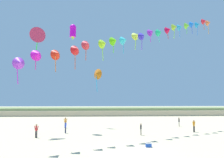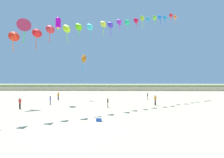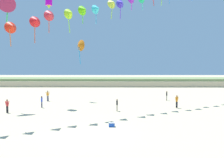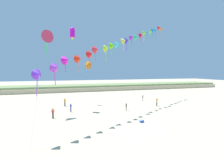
% 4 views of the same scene
% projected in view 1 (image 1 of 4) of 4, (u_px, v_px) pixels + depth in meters
% --- Properties ---
extents(ground_plane, '(240.00, 240.00, 0.00)m').
position_uv_depth(ground_plane, '(133.00, 152.00, 21.56)').
color(ground_plane, beige).
extents(dune_ridge, '(120.00, 12.98, 2.12)m').
position_uv_depth(dune_ridge, '(110.00, 111.00, 69.72)').
color(dune_ridge, '#BFAE8B').
rests_on(dune_ridge, ground).
extents(person_near_left, '(0.59, 0.23, 1.67)m').
position_uv_depth(person_near_left, '(36.00, 130.00, 29.34)').
color(person_near_left, black).
rests_on(person_near_left, ground).
extents(person_near_right, '(0.21, 0.55, 1.56)m').
position_uv_depth(person_near_right, '(141.00, 128.00, 31.33)').
color(person_near_right, '#726656').
rests_on(person_near_right, ground).
extents(person_mid_center, '(0.24, 0.54, 1.55)m').
position_uv_depth(person_mid_center, '(179.00, 121.00, 40.80)').
color(person_mid_center, '#726656').
rests_on(person_mid_center, ground).
extents(person_far_left, '(0.56, 0.39, 1.74)m').
position_uv_depth(person_far_left, '(194.00, 125.00, 34.01)').
color(person_far_left, black).
rests_on(person_far_left, ground).
extents(person_far_right, '(0.39, 0.49, 1.59)m').
position_uv_depth(person_far_right, '(66.00, 127.00, 33.08)').
color(person_far_right, '#282D4C').
rests_on(person_far_right, ground).
extents(person_far_center, '(0.60, 0.27, 1.72)m').
position_uv_depth(person_far_center, '(65.00, 122.00, 38.88)').
color(person_far_center, '#282D4C').
rests_on(person_far_center, ground).
extents(kite_banner_string, '(31.83, 26.15, 20.29)m').
position_uv_depth(kite_banner_string, '(144.00, 35.00, 33.28)').
color(kite_banner_string, '#6A2CDC').
extents(large_kite_low_lead, '(1.82, 1.79, 4.01)m').
position_uv_depth(large_kite_low_lead, '(97.00, 74.00, 40.55)').
color(large_kite_low_lead, '#C76711').
extents(large_kite_mid_trail, '(1.30, 1.33, 2.44)m').
position_uv_depth(large_kite_mid_trail, '(73.00, 31.00, 36.30)').
color(large_kite_mid_trail, '#CD0BC6').
extents(large_kite_high_solo, '(2.31, 1.75, 4.06)m').
position_uv_depth(large_kite_high_solo, '(37.00, 35.00, 32.83)').
color(large_kite_high_solo, '#CF3054').
extents(beach_cooler, '(0.58, 0.41, 0.46)m').
position_uv_depth(beach_cooler, '(149.00, 145.00, 23.68)').
color(beach_cooler, blue).
rests_on(beach_cooler, ground).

